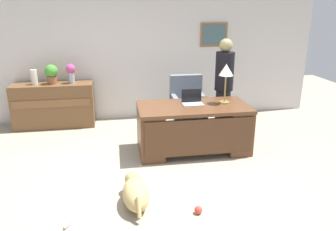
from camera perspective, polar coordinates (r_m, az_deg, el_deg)
name	(u,v)px	position (r m, az deg, el deg)	size (l,w,h in m)	color
ground_plane	(166,174)	(4.63, -0.41, -10.08)	(12.00, 12.00, 0.00)	#9E937F
back_wall	(146,51)	(6.70, -3.91, 11.07)	(7.00, 0.16, 2.70)	silver
desk	(193,127)	(5.17, 4.45, -2.01)	(1.72, 0.88, 0.75)	brown
credenza	(54,105)	(6.62, -19.21, 1.71)	(1.48, 0.50, 0.84)	brown
armchair	(187,106)	(6.07, 3.42, 1.71)	(0.60, 0.59, 1.01)	slate
person_standing	(224,86)	(5.83, 9.67, 5.03)	(0.32, 0.32, 1.70)	#262323
dog_lying	(135,192)	(3.93, -5.72, -13.18)	(0.33, 0.76, 0.30)	tan
laptop	(192,100)	(5.16, 4.23, 2.64)	(0.32, 0.22, 0.22)	#B2B5BA
desk_lamp	(226,72)	(5.17, 10.08, 7.41)	(0.22, 0.22, 0.62)	#9E8447
vase_with_flowers	(71,72)	(6.42, -16.55, 7.28)	(0.17, 0.17, 0.36)	#99A4B4
vase_empty	(34,77)	(6.55, -22.30, 6.21)	(0.12, 0.12, 0.27)	silver
potted_plant	(51,73)	(6.48, -19.64, 6.94)	(0.24, 0.24, 0.36)	brown
dog_toy_ball	(198,210)	(3.83, 5.31, -16.07)	(0.09, 0.09, 0.09)	#E53F33
dog_toy_bone	(68,223)	(3.82, -16.98, -17.40)	(0.20, 0.05, 0.05)	beige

